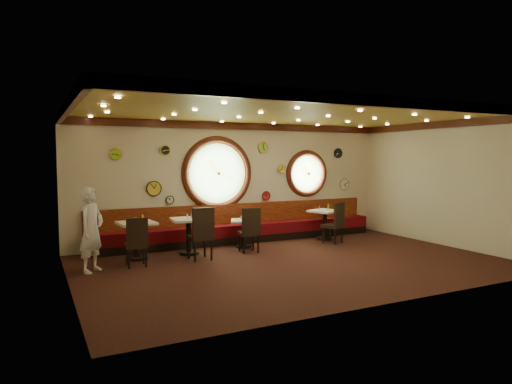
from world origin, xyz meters
name	(u,v)px	position (x,y,z in m)	size (l,w,h in m)	color
floor	(295,263)	(0.00, 0.00, 0.00)	(9.00, 6.00, 0.00)	black
ceiling	(296,113)	(0.00, 0.00, 3.20)	(9.00, 6.00, 0.02)	gold
wall_back	(238,182)	(0.00, 3.00, 1.60)	(9.00, 0.02, 3.20)	beige
wall_front	(397,201)	(0.00, -3.00, 1.60)	(9.00, 0.02, 3.20)	beige
wall_left	(67,197)	(-4.50, 0.00, 1.60)	(0.02, 6.00, 3.20)	beige
wall_right	(445,184)	(4.50, 0.00, 1.60)	(0.02, 6.00, 3.20)	beige
molding_back	(238,126)	(0.00, 2.95, 3.11)	(9.00, 0.10, 0.18)	#3D160B
molding_front	(397,102)	(0.00, -2.95, 3.11)	(9.00, 0.10, 0.18)	#3D160B
molding_left	(68,107)	(-4.45, 0.00, 3.11)	(0.10, 6.00, 0.18)	#3D160B
molding_right	(446,124)	(4.45, 0.00, 3.11)	(0.10, 6.00, 0.18)	#3D160B
banquette_base	(242,238)	(0.00, 2.72, 0.10)	(8.00, 0.55, 0.20)	black
banquette_seat	(242,229)	(0.00, 2.72, 0.35)	(8.00, 0.55, 0.30)	#57070F
banquette_back	(239,213)	(0.00, 2.94, 0.75)	(8.00, 0.10, 0.55)	#5C070A
porthole_left_glass	(217,173)	(-0.60, 3.00, 1.85)	(1.66, 1.66, 0.02)	#8BB86E
porthole_left_frame	(217,173)	(-0.60, 2.98, 1.85)	(1.98, 1.98, 0.18)	#3D160B
porthole_left_ring	(218,173)	(-0.60, 2.95, 1.85)	(1.61, 1.61, 0.03)	gold
porthole_right_glass	(306,174)	(2.20, 3.00, 1.80)	(1.10, 1.10, 0.02)	#8BB86E
porthole_right_frame	(307,174)	(2.20, 2.98, 1.80)	(1.38, 1.38, 0.18)	#3D160B
porthole_right_ring	(307,174)	(2.20, 2.95, 1.80)	(1.09, 1.09, 0.03)	gold
wall_clock_0	(338,153)	(3.30, 2.96, 2.40)	(0.28, 0.28, 0.03)	black
wall_clock_1	(154,189)	(-2.30, 2.96, 1.50)	(0.36, 0.36, 0.03)	yellow
wall_clock_2	(116,154)	(-3.20, 2.96, 2.35)	(0.26, 0.26, 0.03)	#8FCD29
wall_clock_3	(282,169)	(1.35, 2.96, 1.95)	(0.22, 0.22, 0.03)	#E2E44C
wall_clock_4	(263,147)	(0.75, 2.96, 2.55)	(0.30, 0.30, 0.03)	#98C43D
wall_clock_5	(170,200)	(-1.90, 2.96, 1.20)	(0.20, 0.20, 0.03)	silver
wall_clock_6	(344,184)	(3.55, 2.96, 1.45)	(0.34, 0.34, 0.03)	white
wall_clock_7	(165,150)	(-2.00, 2.96, 2.45)	(0.24, 0.24, 0.03)	black
wall_clock_8	(266,196)	(0.85, 2.96, 1.20)	(0.24, 0.24, 0.03)	red
table_a	(137,236)	(-2.97, 1.86, 0.53)	(0.83, 0.83, 0.85)	black
table_b	(189,232)	(-1.76, 1.89, 0.53)	(0.83, 0.83, 0.85)	black
table_c	(244,230)	(-0.26, 2.03, 0.45)	(0.85, 0.85, 0.71)	black
table_d	(325,221)	(2.23, 2.07, 0.51)	(0.94, 0.94, 0.82)	black
chair_a	(137,239)	(-3.12, 1.14, 0.59)	(0.46, 0.46, 0.64)	black
chair_b	(202,230)	(-1.71, 1.12, 0.68)	(0.52, 0.52, 0.73)	black
chair_c	(250,227)	(-0.41, 1.38, 0.62)	(0.51, 0.51, 0.67)	black
chair_d	(336,220)	(2.13, 1.43, 0.63)	(0.60, 0.60, 0.68)	black
condiment_a_salt	(134,220)	(-3.01, 1.88, 0.90)	(0.04, 0.04, 0.10)	silver
condiment_b_salt	(187,216)	(-1.79, 1.88, 0.90)	(0.04, 0.04, 0.11)	silver
condiment_c_salt	(241,218)	(-0.31, 2.10, 0.76)	(0.04, 0.04, 0.10)	silver
condiment_d_salt	(319,208)	(2.08, 2.14, 0.87)	(0.04, 0.04, 0.11)	silver
condiment_a_pepper	(136,220)	(-2.99, 1.79, 0.90)	(0.04, 0.04, 0.11)	silver
condiment_b_pepper	(192,216)	(-1.70, 1.82, 0.90)	(0.04, 0.04, 0.11)	silver
condiment_c_pepper	(245,218)	(-0.23, 2.04, 0.75)	(0.03, 0.03, 0.09)	silver
condiment_d_pepper	(328,209)	(2.28, 2.01, 0.86)	(0.03, 0.03, 0.09)	silver
condiment_a_bottle	(143,217)	(-2.80, 2.01, 0.92)	(0.05, 0.05, 0.14)	gold
condiment_b_bottle	(192,214)	(-1.63, 2.00, 0.92)	(0.05, 0.05, 0.15)	gold
condiment_c_bottle	(245,216)	(-0.22, 2.07, 0.78)	(0.05, 0.05, 0.16)	gold
condiment_d_bottle	(328,207)	(2.38, 2.14, 0.90)	(0.05, 0.05, 0.16)	gold
waiter	(91,230)	(-4.00, 1.14, 0.85)	(0.62, 0.41, 1.69)	white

